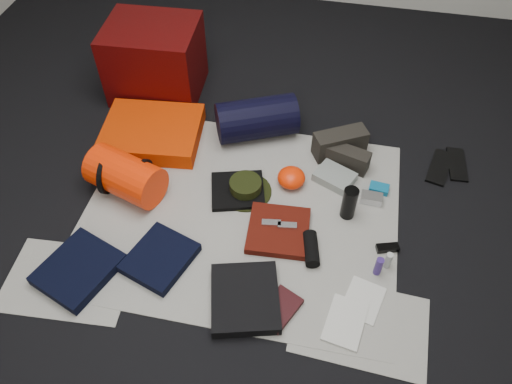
% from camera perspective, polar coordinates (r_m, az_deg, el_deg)
% --- Properties ---
extents(floor, '(4.50, 4.50, 0.02)m').
position_cam_1_polar(floor, '(2.60, -1.75, -2.58)').
color(floor, black).
rests_on(floor, ground).
extents(newspaper_mat, '(1.60, 1.30, 0.01)m').
position_cam_1_polar(newspaper_mat, '(2.59, -1.75, -2.40)').
color(newspaper_mat, beige).
rests_on(newspaper_mat, floor).
extents(newspaper_sheet_front_left, '(0.61, 0.44, 0.00)m').
position_cam_1_polar(newspaper_sheet_front_left, '(2.52, -20.63, -9.40)').
color(newspaper_sheet_front_left, beige).
rests_on(newspaper_sheet_front_left, floor).
extents(newspaper_sheet_front_right, '(0.60, 0.43, 0.00)m').
position_cam_1_polar(newspaper_sheet_front_right, '(2.30, 11.83, -14.61)').
color(newspaper_sheet_front_right, beige).
rests_on(newspaper_sheet_front_right, floor).
extents(red_cabinet, '(0.57, 0.48, 0.45)m').
position_cam_1_polar(red_cabinet, '(3.25, -11.47, 14.60)').
color(red_cabinet, '#460505').
rests_on(red_cabinet, floor).
extents(sleeping_pad, '(0.60, 0.51, 0.10)m').
position_cam_1_polar(sleeping_pad, '(2.99, -11.78, 6.68)').
color(sleeping_pad, '#E03502').
rests_on(sleeping_pad, newspaper_mat).
extents(stuff_sack, '(0.44, 0.34, 0.23)m').
position_cam_1_polar(stuff_sack, '(2.68, -14.68, 1.79)').
color(stuff_sack, '#FE2C04').
rests_on(stuff_sack, newspaper_mat).
extents(sack_strap_left, '(0.02, 0.22, 0.22)m').
position_cam_1_polar(sack_strap_left, '(2.73, -16.58, 2.00)').
color(sack_strap_left, black).
rests_on(sack_strap_left, newspaper_mat).
extents(sack_strap_right, '(0.02, 0.22, 0.22)m').
position_cam_1_polar(sack_strap_right, '(2.65, -12.67, 1.39)').
color(sack_strap_right, black).
rests_on(sack_strap_right, newspaper_mat).
extents(navy_duffel, '(0.51, 0.40, 0.24)m').
position_cam_1_polar(navy_duffel, '(2.91, 0.09, 8.38)').
color(navy_duffel, black).
rests_on(navy_duffel, newspaper_mat).
extents(boonie_brim, '(0.33, 0.33, 0.01)m').
position_cam_1_polar(boonie_brim, '(2.67, -1.19, 0.05)').
color(boonie_brim, black).
rests_on(boonie_brim, newspaper_mat).
extents(boonie_crown, '(0.17, 0.17, 0.07)m').
position_cam_1_polar(boonie_crown, '(2.64, -1.20, 0.63)').
color(boonie_crown, black).
rests_on(boonie_crown, boonie_brim).
extents(hiking_boot_left, '(0.31, 0.24, 0.15)m').
position_cam_1_polar(hiking_boot_left, '(2.86, 9.56, 5.54)').
color(hiking_boot_left, black).
rests_on(hiking_boot_left, newspaper_mat).
extents(hiking_boot_right, '(0.25, 0.15, 0.12)m').
position_cam_1_polar(hiking_boot_right, '(2.81, 10.42, 3.84)').
color(hiking_boot_right, black).
rests_on(hiking_boot_right, newspaper_mat).
extents(flip_flop_left, '(0.16, 0.29, 0.02)m').
position_cam_1_polar(flip_flop_left, '(2.98, 20.24, 2.69)').
color(flip_flop_left, black).
rests_on(flip_flop_left, floor).
extents(flip_flop_right, '(0.11, 0.26, 0.01)m').
position_cam_1_polar(flip_flop_right, '(3.03, 21.98, 2.95)').
color(flip_flop_right, black).
rests_on(flip_flop_right, floor).
extents(trousers_navy_a, '(0.40, 0.43, 0.05)m').
position_cam_1_polar(trousers_navy_a, '(2.50, -19.62, -8.30)').
color(trousers_navy_a, black).
rests_on(trousers_navy_a, newspaper_mat).
extents(trousers_navy_b, '(0.35, 0.38, 0.05)m').
position_cam_1_polar(trousers_navy_b, '(2.44, -10.92, -7.41)').
color(trousers_navy_b, black).
rests_on(trousers_navy_b, newspaper_mat).
extents(trousers_charcoal, '(0.38, 0.41, 0.05)m').
position_cam_1_polar(trousers_charcoal, '(2.28, -1.25, -12.04)').
color(trousers_charcoal, black).
rests_on(trousers_charcoal, newspaper_mat).
extents(black_tshirt, '(0.34, 0.32, 0.03)m').
position_cam_1_polar(black_tshirt, '(2.66, -2.11, 0.18)').
color(black_tshirt, black).
rests_on(black_tshirt, newspaper_mat).
extents(red_shirt, '(0.32, 0.32, 0.04)m').
position_cam_1_polar(red_shirt, '(2.49, 2.58, -4.42)').
color(red_shirt, '#4C1008').
rests_on(red_shirt, newspaper_mat).
extents(orange_stuff_sack, '(0.15, 0.15, 0.10)m').
position_cam_1_polar(orange_stuff_sack, '(2.68, 4.05, 1.65)').
color(orange_stuff_sack, '#FE2C04').
rests_on(orange_stuff_sack, newspaper_mat).
extents(first_aid_pouch, '(0.25, 0.22, 0.05)m').
position_cam_1_polar(first_aid_pouch, '(2.74, 8.98, 1.71)').
color(first_aid_pouch, gray).
rests_on(first_aid_pouch, newspaper_mat).
extents(water_bottle, '(0.09, 0.09, 0.19)m').
position_cam_1_polar(water_bottle, '(2.54, 10.61, -1.24)').
color(water_bottle, black).
rests_on(water_bottle, newspaper_mat).
extents(speaker, '(0.11, 0.19, 0.07)m').
position_cam_1_polar(speaker, '(2.42, 6.33, -6.47)').
color(speaker, black).
rests_on(speaker, newspaper_mat).
extents(compact_camera, '(0.11, 0.07, 0.04)m').
position_cam_1_polar(compact_camera, '(2.68, 13.06, -0.71)').
color(compact_camera, silver).
rests_on(compact_camera, newspaper_mat).
extents(cyan_case, '(0.11, 0.08, 0.03)m').
position_cam_1_polar(cyan_case, '(2.75, 13.87, 0.41)').
color(cyan_case, '#0E648E').
rests_on(cyan_case, newspaper_mat).
extents(toiletry_purple, '(0.04, 0.04, 0.11)m').
position_cam_1_polar(toiletry_purple, '(2.40, 13.83, -8.24)').
color(toiletry_purple, navy).
rests_on(toiletry_purple, newspaper_mat).
extents(toiletry_clear, '(0.04, 0.04, 0.10)m').
position_cam_1_polar(toiletry_clear, '(2.44, 14.88, -7.56)').
color(toiletry_clear, '#B4B9B4').
rests_on(toiletry_clear, newspaper_mat).
extents(paperback_book, '(0.20, 0.24, 0.03)m').
position_cam_1_polar(paperback_book, '(2.27, 2.68, -13.24)').
color(paperback_book, black).
rests_on(paperback_book, newspaper_mat).
extents(map_booklet, '(0.20, 0.26, 0.01)m').
position_cam_1_polar(map_booklet, '(2.28, 10.16, -14.41)').
color(map_booklet, silver).
rests_on(map_booklet, newspaper_mat).
extents(map_printout, '(0.21, 0.24, 0.01)m').
position_cam_1_polar(map_printout, '(2.35, 12.14, -11.99)').
color(map_printout, silver).
rests_on(map_printout, newspaper_mat).
extents(sunglasses, '(0.12, 0.07, 0.03)m').
position_cam_1_polar(sunglasses, '(2.52, 14.79, -6.19)').
color(sunglasses, black).
rests_on(sunglasses, newspaper_mat).
extents(key_cluster, '(0.07, 0.07, 0.01)m').
position_cam_1_polar(key_cluster, '(2.46, -19.43, -10.68)').
color(key_cluster, silver).
rests_on(key_cluster, newspaper_mat).
extents(tape_roll, '(0.05, 0.05, 0.04)m').
position_cam_1_polar(tape_roll, '(2.65, -1.56, 1.03)').
color(tape_roll, silver).
rests_on(tape_roll, black_tshirt).
extents(energy_bar_a, '(0.10, 0.05, 0.01)m').
position_cam_1_polar(energy_bar_a, '(2.48, 1.77, -3.54)').
color(energy_bar_a, silver).
rests_on(energy_bar_a, red_shirt).
extents(energy_bar_b, '(0.10, 0.05, 0.01)m').
position_cam_1_polar(energy_bar_b, '(2.48, 3.59, -3.83)').
color(energy_bar_b, silver).
rests_on(energy_bar_b, red_shirt).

